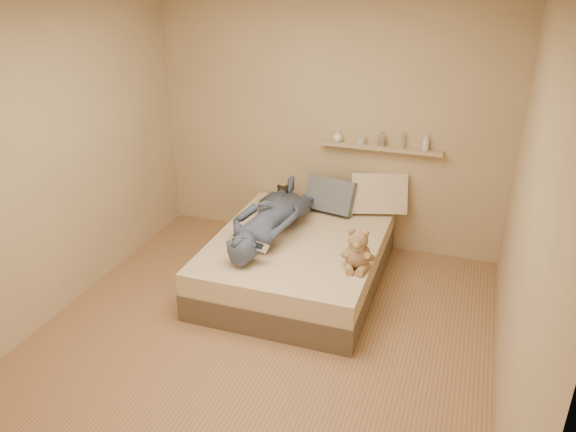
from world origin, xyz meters
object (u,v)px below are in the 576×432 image
at_px(teddy_bear, 358,252).
at_px(dark_plush, 283,198).
at_px(game_console, 258,247).
at_px(person, 272,215).
at_px(pillow_grey, 331,196).
at_px(wall_shelf, 380,148).
at_px(pillow_cream, 379,193).
at_px(bed, 298,260).

height_order(teddy_bear, dark_plush, teddy_bear).
distance_m(game_console, person, 0.58).
bearing_deg(pillow_grey, person, -119.84).
relative_size(game_console, person, 0.13).
bearing_deg(dark_plush, teddy_bear, -43.71).
bearing_deg(pillow_grey, wall_shelf, 27.05).
xyz_separation_m(pillow_cream, person, (-0.84, -0.80, -0.02)).
bearing_deg(pillow_cream, teddy_bear, -87.57).
xyz_separation_m(dark_plush, person, (0.10, -0.57, 0.07)).
distance_m(dark_plush, pillow_grey, 0.49).
bearing_deg(pillow_grey, dark_plush, -168.53).
bearing_deg(dark_plush, pillow_grey, 11.47).
xyz_separation_m(bed, person, (-0.26, 0.03, 0.41)).
bearing_deg(game_console, teddy_bear, 13.76).
bearing_deg(person, dark_plush, -76.01).
xyz_separation_m(teddy_bear, pillow_cream, (-0.05, 1.18, 0.05)).
bearing_deg(wall_shelf, teddy_bear, -86.45).
xyz_separation_m(person, wall_shelf, (0.81, 0.88, 0.47)).
xyz_separation_m(bed, pillow_cream, (0.58, 0.83, 0.43)).
distance_m(game_console, wall_shelf, 1.69).
distance_m(game_console, pillow_cream, 1.56).
bearing_deg(teddy_bear, bed, 151.04).
relative_size(game_console, teddy_bear, 0.52).
xyz_separation_m(teddy_bear, pillow_grey, (-0.51, 1.04, 0.02)).
height_order(dark_plush, wall_shelf, wall_shelf).
xyz_separation_m(pillow_cream, wall_shelf, (-0.03, 0.08, 0.45)).
xyz_separation_m(game_console, wall_shelf, (0.72, 1.45, 0.49)).
height_order(game_console, teddy_bear, teddy_bear).
relative_size(bed, dark_plush, 7.23).
bearing_deg(wall_shelf, dark_plush, -160.79).
distance_m(game_console, pillow_grey, 1.27).
bearing_deg(dark_plush, pillow_cream, 14.23).
bearing_deg(pillow_cream, wall_shelf, 109.47).
bearing_deg(pillow_cream, person, -136.20).
relative_size(teddy_bear, pillow_cream, 0.66).
height_order(teddy_bear, pillow_cream, pillow_cream).
distance_m(teddy_bear, wall_shelf, 1.35).
xyz_separation_m(dark_plush, pillow_cream, (0.93, 0.24, 0.09)).
bearing_deg(pillow_grey, teddy_bear, -63.96).
bearing_deg(bed, game_console, -107.43).
distance_m(game_console, teddy_bear, 0.82).
xyz_separation_m(bed, teddy_bear, (0.63, -0.35, 0.38)).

